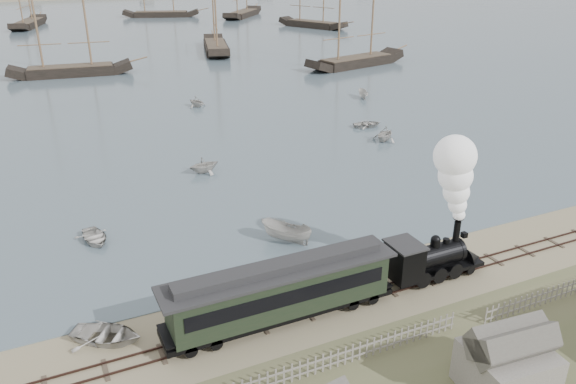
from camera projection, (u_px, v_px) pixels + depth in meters
name	position (u px, v px, depth m)	size (l,w,h in m)	color
ground	(347.00, 282.00, 37.58)	(600.00, 600.00, 0.00)	gray
harbor_water	(74.00, 18.00, 178.63)	(600.00, 336.00, 0.06)	#435560
rail_track	(363.00, 297.00, 35.91)	(120.00, 1.80, 0.16)	#34211C
picket_fence_west	(308.00, 377.00, 29.24)	(19.00, 0.10, 1.20)	slate
picket_fence_east	(574.00, 294.00, 36.22)	(15.00, 0.10, 1.20)	slate
locomotive	(450.00, 217.00, 36.66)	(7.59, 2.83, 9.47)	black
passenger_coach	(281.00, 290.00, 32.79)	(14.30, 2.76, 3.47)	black
beached_dinghy	(106.00, 335.00, 31.77)	(4.10, 2.93, 0.85)	#B8B5AF
rowboat_0	(95.00, 237.00, 42.45)	(3.47, 2.48, 0.72)	#B8B5AF
rowboat_1	(204.00, 165.00, 55.35)	(3.12, 2.69, 1.64)	#B8B5AF
rowboat_2	(286.00, 233.00, 42.22)	(4.11, 1.54, 1.59)	#B8B5AF
rowboat_3	(367.00, 124.00, 69.68)	(3.56, 2.54, 0.74)	#B8B5AF
rowboat_4	(385.00, 134.00, 64.44)	(3.25, 2.80, 1.71)	#B8B5AF
rowboat_5	(363.00, 94.00, 82.90)	(3.12, 1.18, 1.21)	#B8B5AF
rowboat_7	(197.00, 101.00, 78.31)	(2.90, 2.50, 1.53)	#B8B5AF
schooner_2	(63.00, 16.00, 93.65)	(20.48, 4.73, 20.00)	black
schooner_3	(214.00, 3.00, 116.49)	(22.07, 5.09, 20.00)	black
schooner_4	(358.00, 11.00, 101.56)	(21.71, 5.01, 20.00)	black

